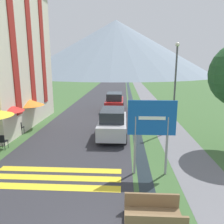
% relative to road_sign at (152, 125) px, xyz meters
% --- Properties ---
extents(ground_plane, '(160.00, 160.00, 0.00)m').
position_rel_road_sign_xyz_m(ground_plane, '(-1.44, 15.26, -2.15)').
color(ground_plane, '#3D6033').
extents(road, '(6.40, 60.00, 0.01)m').
position_rel_road_sign_xyz_m(road, '(-3.94, 25.26, -2.15)').
color(road, '#2D2D33').
rests_on(road, ground_plane).
extents(footpath, '(2.20, 60.00, 0.01)m').
position_rel_road_sign_xyz_m(footpath, '(2.16, 25.26, -2.15)').
color(footpath, slate).
rests_on(footpath, ground_plane).
extents(drainage_channel, '(0.60, 60.00, 0.00)m').
position_rel_road_sign_xyz_m(drainage_channel, '(-0.24, 25.26, -2.15)').
color(drainage_channel, black).
rests_on(drainage_channel, ground_plane).
extents(crosswalk_marking, '(5.44, 1.84, 0.01)m').
position_rel_road_sign_xyz_m(crosswalk_marking, '(-3.94, -0.58, -2.15)').
color(crosswalk_marking, yellow).
rests_on(crosswalk_marking, ground_plane).
extents(mountain_distant, '(81.35, 81.35, 22.90)m').
position_rel_road_sign_xyz_m(mountain_distant, '(-4.88, 88.78, 9.30)').
color(mountain_distant, gray).
rests_on(mountain_distant, ground_plane).
extents(road_sign, '(1.96, 0.11, 3.18)m').
position_rel_road_sign_xyz_m(road_sign, '(0.00, 0.00, 0.00)').
color(road_sign, gray).
rests_on(road_sign, ground_plane).
extents(footbridge, '(1.70, 1.10, 0.65)m').
position_rel_road_sign_xyz_m(footbridge, '(-0.24, -3.01, -1.92)').
color(footbridge, brown).
rests_on(footbridge, ground_plane).
extents(parked_car_near, '(1.81, 4.47, 1.82)m').
position_rel_road_sign_xyz_m(parked_car_near, '(-1.84, 4.94, -1.24)').
color(parked_car_near, '#B2B2B7').
rests_on(parked_car_near, ground_plane).
extents(parked_car_far, '(1.83, 4.37, 1.82)m').
position_rel_road_sign_xyz_m(parked_car_far, '(-2.08, 13.03, -1.24)').
color(parked_car_far, '#A31919').
rests_on(parked_car_far, ground_plane).
extents(cafe_chair_middle, '(0.40, 0.40, 0.85)m').
position_rel_road_sign_xyz_m(cafe_chair_middle, '(-8.26, 3.77, -1.64)').
color(cafe_chair_middle, black).
rests_on(cafe_chair_middle, ground_plane).
extents(cafe_chair_far_right, '(0.40, 0.40, 0.85)m').
position_rel_road_sign_xyz_m(cafe_chair_far_right, '(-8.13, 5.42, -1.64)').
color(cafe_chair_far_right, black).
rests_on(cafe_chair_far_right, ground_plane).
extents(cafe_chair_far_left, '(0.40, 0.40, 0.85)m').
position_rel_road_sign_xyz_m(cafe_chair_far_left, '(-8.08, 4.99, -1.64)').
color(cafe_chair_far_left, black).
rests_on(cafe_chair_far_left, ground_plane).
extents(cafe_chair_near_right, '(0.40, 0.40, 0.85)m').
position_rel_road_sign_xyz_m(cafe_chair_near_right, '(-7.77, 2.31, -1.64)').
color(cafe_chair_near_right, black).
rests_on(cafe_chair_near_right, ground_plane).
extents(cafe_umbrella_middle_red, '(2.15, 2.15, 2.27)m').
position_rel_road_sign_xyz_m(cafe_umbrella_middle_red, '(-8.31, 3.97, -0.12)').
color(cafe_umbrella_middle_red, '#B7B2A8').
rests_on(cafe_umbrella_middle_red, ground_plane).
extents(cafe_umbrella_rear_orange, '(2.30, 2.30, 2.17)m').
position_rel_road_sign_xyz_m(cafe_umbrella_rear_orange, '(-8.07, 6.46, -0.22)').
color(cafe_umbrella_rear_orange, '#B7B2A8').
rests_on(cafe_umbrella_rear_orange, ground_plane).
extents(person_standing_terrace, '(0.32, 0.32, 1.72)m').
position_rel_road_sign_xyz_m(person_standing_terrace, '(-8.31, 3.20, -1.15)').
color(person_standing_terrace, '#282833').
rests_on(person_standing_terrace, ground_plane).
extents(person_seated_near, '(0.32, 0.32, 1.23)m').
position_rel_road_sign_xyz_m(person_seated_near, '(-8.16, 4.55, -1.47)').
color(person_seated_near, '#282833').
rests_on(person_seated_near, ground_plane).
extents(streetlamp, '(0.28, 0.28, 5.99)m').
position_rel_road_sign_xyz_m(streetlamp, '(2.30, 6.33, 1.34)').
color(streetlamp, '#515156').
rests_on(streetlamp, ground_plane).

